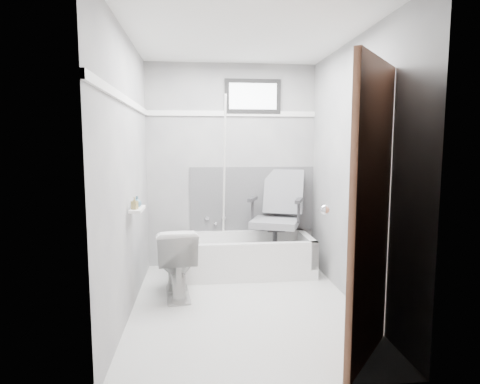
{
  "coord_description": "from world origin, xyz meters",
  "views": [
    {
      "loc": [
        -0.41,
        -3.48,
        1.46
      ],
      "look_at": [
        0.0,
        0.35,
        1.0
      ],
      "focal_mm": 30.0,
      "sensor_mm": 36.0,
      "label": 1
    }
  ],
  "objects": [
    {
      "name": "floor",
      "position": [
        0.0,
        0.0,
        0.0
      ],
      "size": [
        2.6,
        2.6,
        0.0
      ],
      "primitive_type": "plane",
      "color": "white",
      "rests_on": "ground"
    },
    {
      "name": "ceiling",
      "position": [
        0.0,
        0.0,
        2.4
      ],
      "size": [
        2.6,
        2.6,
        0.0
      ],
      "primitive_type": "plane",
      "rotation": [
        3.14,
        0.0,
        0.0
      ],
      "color": "silver",
      "rests_on": "floor"
    },
    {
      "name": "wall_back",
      "position": [
        0.0,
        1.3,
        1.2
      ],
      "size": [
        2.0,
        0.02,
        2.4
      ],
      "primitive_type": "cube",
      "color": "slate",
      "rests_on": "floor"
    },
    {
      "name": "wall_front",
      "position": [
        0.0,
        -1.3,
        1.2
      ],
      "size": [
        2.0,
        0.02,
        2.4
      ],
      "primitive_type": "cube",
      "color": "slate",
      "rests_on": "floor"
    },
    {
      "name": "wall_left",
      "position": [
        -1.0,
        0.0,
        1.2
      ],
      "size": [
        0.02,
        2.6,
        2.4
      ],
      "primitive_type": "cube",
      "color": "slate",
      "rests_on": "floor"
    },
    {
      "name": "wall_right",
      "position": [
        1.0,
        0.0,
        1.2
      ],
      "size": [
        0.02,
        2.6,
        2.4
      ],
      "primitive_type": "cube",
      "color": "slate",
      "rests_on": "floor"
    },
    {
      "name": "bathtub",
      "position": [
        0.12,
        0.93,
        0.21
      ],
      "size": [
        1.5,
        0.7,
        0.42
      ],
      "primitive_type": null,
      "color": "white",
      "rests_on": "floor"
    },
    {
      "name": "office_chair",
      "position": [
        0.47,
        0.98,
        0.64
      ],
      "size": [
        0.78,
        0.78,
        1.05
      ],
      "primitive_type": null,
      "rotation": [
        0.0,
        0.0,
        -0.37
      ],
      "color": "slate",
      "rests_on": "bathtub"
    },
    {
      "name": "toilet",
      "position": [
        -0.62,
        0.32,
        0.33
      ],
      "size": [
        0.45,
        0.72,
        0.67
      ],
      "primitive_type": "imported",
      "rotation": [
        0.0,
        0.0,
        3.25
      ],
      "color": "silver",
      "rests_on": "floor"
    },
    {
      "name": "door",
      "position": [
        0.98,
        -1.28,
        1.0
      ],
      "size": [
        0.78,
        0.78,
        2.0
      ],
      "primitive_type": null,
      "color": "brown",
      "rests_on": "floor"
    },
    {
      "name": "window",
      "position": [
        0.25,
        1.29,
        2.02
      ],
      "size": [
        0.66,
        0.04,
        0.4
      ],
      "primitive_type": null,
      "color": "black",
      "rests_on": "wall_back"
    },
    {
      "name": "backerboard",
      "position": [
        0.25,
        1.29,
        0.8
      ],
      "size": [
        1.5,
        0.02,
        0.78
      ],
      "primitive_type": "cube",
      "color": "#4C4C4F",
      "rests_on": "wall_back"
    },
    {
      "name": "trim_back",
      "position": [
        0.0,
        1.29,
        1.82
      ],
      "size": [
        2.0,
        0.02,
        0.06
      ],
      "primitive_type": "cube",
      "color": "white",
      "rests_on": "wall_back"
    },
    {
      "name": "trim_left",
      "position": [
        -0.99,
        0.0,
        1.82
      ],
      "size": [
        0.02,
        2.6,
        0.06
      ],
      "primitive_type": "cube",
      "color": "white",
      "rests_on": "wall_left"
    },
    {
      "name": "pole",
      "position": [
        -0.11,
        1.06,
        1.05
      ],
      "size": [
        0.02,
        0.61,
        1.87
      ],
      "primitive_type": "cylinder",
      "rotation": [
        0.31,
        0.0,
        0.0
      ],
      "color": "silver",
      "rests_on": "bathtub"
    },
    {
      "name": "shelf",
      "position": [
        -0.93,
        0.02,
        0.9
      ],
      "size": [
        0.1,
        0.32,
        0.02
      ],
      "primitive_type": "cube",
      "color": "white",
      "rests_on": "wall_left"
    },
    {
      "name": "soap_bottle_a",
      "position": [
        -0.94,
        -0.06,
        0.97
      ],
      "size": [
        0.06,
        0.06,
        0.1
      ],
      "primitive_type": "imported",
      "rotation": [
        0.0,
        0.0,
        -0.35
      ],
      "color": "olive",
      "rests_on": "shelf"
    },
    {
      "name": "soap_bottle_b",
      "position": [
        -0.94,
        0.08,
        0.96
      ],
      "size": [
        0.11,
        0.11,
        0.1
      ],
      "primitive_type": "imported",
      "rotation": [
        0.0,
        0.0,
        0.87
      ],
      "color": "#446C7E",
      "rests_on": "shelf"
    },
    {
      "name": "faucet",
      "position": [
        -0.2,
        1.27,
        0.55
      ],
      "size": [
        0.26,
        0.1,
        0.16
      ],
      "primitive_type": null,
      "color": "silver",
      "rests_on": "wall_back"
    }
  ]
}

